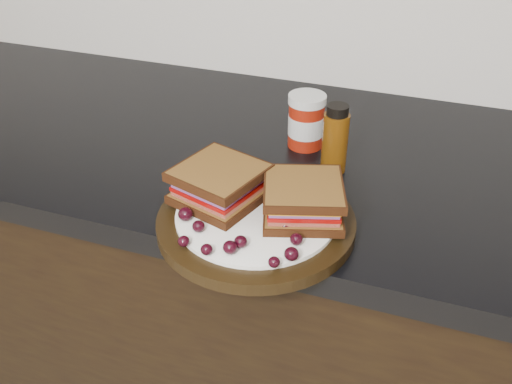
% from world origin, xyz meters
% --- Properties ---
extents(base_cabinets, '(3.96, 0.58, 0.86)m').
position_xyz_m(base_cabinets, '(0.00, 1.70, 0.43)').
color(base_cabinets, black).
rests_on(base_cabinets, ground_plane).
extents(countertop, '(3.98, 0.60, 0.04)m').
position_xyz_m(countertop, '(0.00, 1.70, 0.88)').
color(countertop, black).
rests_on(countertop, base_cabinets).
extents(plate, '(0.28, 0.28, 0.02)m').
position_xyz_m(plate, '(0.09, 1.47, 0.91)').
color(plate, black).
rests_on(plate, countertop).
extents(sandwich_left, '(0.14, 0.14, 0.05)m').
position_xyz_m(sandwich_left, '(0.03, 1.48, 0.95)').
color(sandwich_left, brown).
rests_on(sandwich_left, plate).
extents(sandwich_right, '(0.14, 0.14, 0.05)m').
position_xyz_m(sandwich_right, '(0.15, 1.49, 0.95)').
color(sandwich_right, brown).
rests_on(sandwich_right, plate).
extents(grape_0, '(0.02, 0.02, 0.02)m').
position_xyz_m(grape_0, '(0.00, 1.42, 0.93)').
color(grape_0, black).
rests_on(grape_0, plate).
extents(grape_1, '(0.02, 0.02, 0.02)m').
position_xyz_m(grape_1, '(0.03, 1.40, 0.93)').
color(grape_1, black).
rests_on(grape_1, plate).
extents(grape_2, '(0.02, 0.02, 0.01)m').
position_xyz_m(grape_2, '(0.03, 1.37, 0.93)').
color(grape_2, black).
rests_on(grape_2, plate).
extents(grape_3, '(0.02, 0.02, 0.01)m').
position_xyz_m(grape_3, '(0.06, 1.36, 0.93)').
color(grape_3, black).
rests_on(grape_3, plate).
extents(grape_4, '(0.02, 0.02, 0.02)m').
position_xyz_m(grape_4, '(0.09, 1.37, 0.93)').
color(grape_4, black).
rests_on(grape_4, plate).
extents(grape_5, '(0.02, 0.02, 0.02)m').
position_xyz_m(grape_5, '(0.10, 1.39, 0.93)').
color(grape_5, black).
rests_on(grape_5, plate).
extents(grape_6, '(0.02, 0.02, 0.01)m').
position_xyz_m(grape_6, '(0.15, 1.37, 0.93)').
color(grape_6, black).
rests_on(grape_6, plate).
extents(grape_7, '(0.02, 0.02, 0.02)m').
position_xyz_m(grape_7, '(0.16, 1.39, 0.93)').
color(grape_7, black).
rests_on(grape_7, plate).
extents(grape_8, '(0.02, 0.02, 0.02)m').
position_xyz_m(grape_8, '(0.16, 1.42, 0.93)').
color(grape_8, black).
rests_on(grape_8, plate).
extents(grape_9, '(0.02, 0.02, 0.02)m').
position_xyz_m(grape_9, '(0.14, 1.44, 0.93)').
color(grape_9, black).
rests_on(grape_9, plate).
extents(grape_10, '(0.02, 0.02, 0.02)m').
position_xyz_m(grape_10, '(0.16, 1.49, 0.93)').
color(grape_10, black).
rests_on(grape_10, plate).
extents(grape_11, '(0.02, 0.02, 0.02)m').
position_xyz_m(grape_11, '(0.14, 1.50, 0.93)').
color(grape_11, black).
rests_on(grape_11, plate).
extents(grape_12, '(0.02, 0.02, 0.02)m').
position_xyz_m(grape_12, '(0.14, 1.51, 0.93)').
color(grape_12, black).
rests_on(grape_12, plate).
extents(grape_13, '(0.02, 0.02, 0.02)m').
position_xyz_m(grape_13, '(0.02, 1.51, 0.93)').
color(grape_13, black).
rests_on(grape_13, plate).
extents(grape_14, '(0.02, 0.02, 0.01)m').
position_xyz_m(grape_14, '(0.01, 1.49, 0.93)').
color(grape_14, black).
rests_on(grape_14, plate).
extents(grape_15, '(0.02, 0.02, 0.02)m').
position_xyz_m(grape_15, '(0.02, 1.46, 0.93)').
color(grape_15, black).
rests_on(grape_15, plate).
extents(grape_16, '(0.02, 0.02, 0.01)m').
position_xyz_m(grape_16, '(0.03, 1.51, 0.93)').
color(grape_16, black).
rests_on(grape_16, plate).
extents(grape_17, '(0.02, 0.02, 0.02)m').
position_xyz_m(grape_17, '(0.02, 1.48, 0.93)').
color(grape_17, black).
rests_on(grape_17, plate).
extents(grape_18, '(0.02, 0.02, 0.02)m').
position_xyz_m(grape_18, '(-0.00, 1.46, 0.93)').
color(grape_18, black).
rests_on(grape_18, plate).
extents(condiment_jar, '(0.08, 0.08, 0.10)m').
position_xyz_m(condiment_jar, '(0.09, 1.72, 0.95)').
color(condiment_jar, maroon).
rests_on(condiment_jar, countertop).
extents(oil_bottle, '(0.05, 0.05, 0.12)m').
position_xyz_m(oil_bottle, '(0.16, 1.66, 0.96)').
color(oil_bottle, '#522C08').
rests_on(oil_bottle, countertop).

